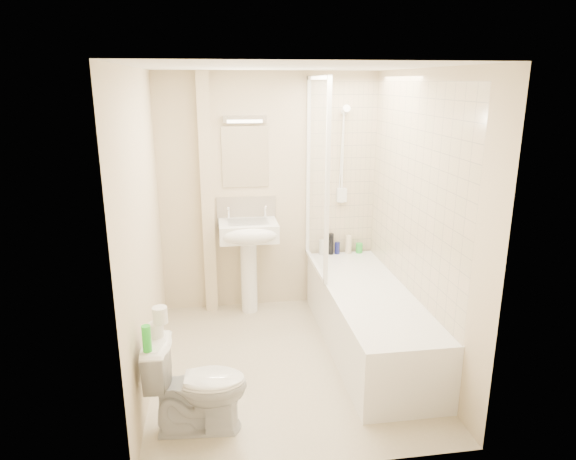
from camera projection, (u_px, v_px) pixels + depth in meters
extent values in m
plane|color=beige|center=(287.00, 362.00, 4.36)|extent=(2.50, 2.50, 0.00)
cube|color=beige|center=(269.00, 194.00, 5.21)|extent=(2.20, 0.02, 2.40)
cube|color=beige|center=(143.00, 233.00, 3.87)|extent=(0.02, 2.50, 2.40)
cube|color=beige|center=(420.00, 221.00, 4.18)|extent=(0.02, 2.50, 2.40)
cube|color=white|center=(287.00, 67.00, 3.69)|extent=(2.20, 2.50, 0.02)
cube|color=beige|center=(342.00, 170.00, 5.25)|extent=(0.70, 0.01, 1.75)
cube|color=beige|center=(413.00, 191.00, 4.26)|extent=(0.01, 2.10, 1.75)
cube|color=beige|center=(207.00, 197.00, 5.07)|extent=(0.12, 0.12, 2.40)
cube|color=beige|center=(246.00, 211.00, 5.22)|extent=(0.60, 0.02, 0.30)
cube|color=white|center=(245.00, 157.00, 5.06)|extent=(0.46, 0.01, 0.60)
cube|color=silver|center=(244.00, 119.00, 4.94)|extent=(0.42, 0.07, 0.07)
cube|color=white|center=(368.00, 319.00, 4.54)|extent=(0.70, 2.10, 0.55)
cube|color=white|center=(369.00, 296.00, 4.48)|extent=(0.56, 1.96, 0.05)
cube|color=white|center=(317.00, 176.00, 4.77)|extent=(0.01, 0.90, 1.80)
cube|color=white|center=(308.00, 169.00, 5.18)|extent=(0.04, 0.04, 1.80)
cube|color=white|center=(327.00, 185.00, 4.35)|extent=(0.04, 0.04, 1.80)
cube|color=white|center=(318.00, 78.00, 4.53)|extent=(0.04, 0.90, 0.04)
cube|color=white|center=(315.00, 265.00, 5.02)|extent=(0.04, 0.90, 0.03)
cylinder|color=white|center=(343.00, 158.00, 5.19)|extent=(0.02, 0.02, 0.90)
cylinder|color=white|center=(341.00, 202.00, 5.31)|extent=(0.05, 0.05, 0.02)
cylinder|color=white|center=(344.00, 113.00, 5.06)|extent=(0.05, 0.05, 0.02)
cylinder|color=white|center=(346.00, 110.00, 4.99)|extent=(0.08, 0.11, 0.11)
cube|color=white|center=(342.00, 195.00, 5.29)|extent=(0.10, 0.05, 0.14)
cylinder|color=white|center=(341.00, 154.00, 5.15)|extent=(0.01, 0.13, 0.84)
cylinder|color=white|center=(249.00, 276.00, 5.25)|extent=(0.16, 0.16, 0.77)
cube|color=white|center=(248.00, 230.00, 5.08)|extent=(0.57, 0.44, 0.18)
ellipsoid|color=white|center=(249.00, 235.00, 4.92)|extent=(0.57, 0.24, 0.18)
cube|color=silver|center=(248.00, 224.00, 5.06)|extent=(0.40, 0.29, 0.04)
cylinder|color=white|center=(228.00, 214.00, 5.12)|extent=(0.03, 0.03, 0.10)
cylinder|color=white|center=(266.00, 213.00, 5.17)|extent=(0.03, 0.03, 0.10)
sphere|color=white|center=(228.00, 208.00, 5.10)|extent=(0.04, 0.04, 0.04)
sphere|color=white|center=(265.00, 207.00, 5.15)|extent=(0.04, 0.04, 0.04)
cylinder|color=silver|center=(322.00, 247.00, 5.36)|extent=(0.06, 0.06, 0.16)
cylinder|color=black|center=(331.00, 244.00, 5.37)|extent=(0.06, 0.06, 0.22)
cylinder|color=navy|center=(337.00, 248.00, 5.39)|extent=(0.05, 0.05, 0.13)
cylinder|color=beige|center=(348.00, 244.00, 5.40)|extent=(0.06, 0.06, 0.20)
cylinder|color=green|center=(359.00, 248.00, 5.43)|extent=(0.07, 0.07, 0.10)
imported|color=white|center=(198.00, 385.00, 3.45)|extent=(0.48, 0.72, 0.67)
cylinder|color=white|center=(156.00, 330.00, 3.38)|extent=(0.10, 0.10, 0.10)
cylinder|color=white|center=(160.00, 315.00, 3.36)|extent=(0.10, 0.10, 0.11)
cylinder|color=green|center=(147.00, 339.00, 3.19)|extent=(0.06, 0.06, 0.17)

